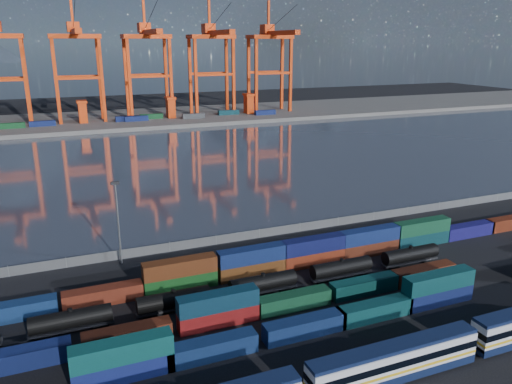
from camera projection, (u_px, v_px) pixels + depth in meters
name	position (u px, v px, depth m)	size (l,w,h in m)	color
ground	(322.00, 295.00, 85.14)	(700.00, 700.00, 0.00)	black
harbor_water	(177.00, 162.00, 178.15)	(700.00, 700.00, 0.00)	#333A4A
far_quay	(131.00, 119.00, 270.86)	(700.00, 70.00, 2.00)	#514F4C
passenger_train	(394.00, 362.00, 63.16)	(76.32, 3.00, 5.15)	silver
container_row_south	(245.00, 335.00, 69.52)	(139.74, 2.60, 5.54)	#434648
container_row_mid	(302.00, 297.00, 80.93)	(116.57, 2.54, 5.41)	navy
container_row_north	(312.00, 254.00, 96.06)	(142.60, 2.61, 5.56)	navy
tanker_string	(220.00, 292.00, 82.44)	(89.70, 2.62, 3.75)	black
waterfront_fence	(259.00, 234.00, 109.65)	(160.12, 0.12, 2.20)	#595B5E
yard_light_mast	(118.00, 219.00, 94.61)	(1.60, 0.40, 16.60)	slate
gantry_cranes	(112.00, 47.00, 251.25)	(199.37, 46.79, 63.36)	red
quay_containers	(113.00, 120.00, 253.34)	(172.58, 10.99, 2.60)	navy
straddle_carriers	(128.00, 109.00, 259.12)	(140.00, 7.00, 11.10)	red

